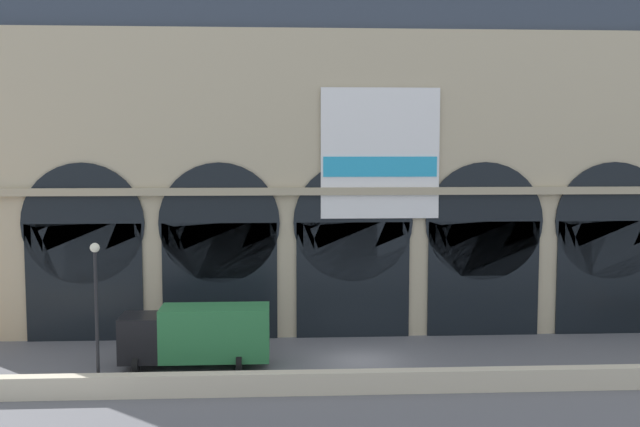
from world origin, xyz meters
TOP-DOWN VIEW (x-y plane):
  - ground_plane at (0.00, 0.00)m, footprint 200.00×200.00m
  - quay_parapet_wall at (0.00, -5.09)m, footprint 90.00×0.70m
  - station_building at (0.03, 7.49)m, footprint 48.26×5.41m
  - box_truck_midwest at (-8.51, -0.64)m, footprint 7.50×2.91m
  - street_lamp_quayside at (-12.65, -4.29)m, footprint 0.44×0.44m

SIDE VIEW (x-z plane):
  - ground_plane at x=0.00m, z-range 0.00..0.00m
  - quay_parapet_wall at x=0.00m, z-range 0.00..1.02m
  - box_truck_midwest at x=-8.51m, z-range 0.14..3.26m
  - street_lamp_quayside at x=-12.65m, z-range 0.96..7.86m
  - station_building at x=0.03m, z-range -0.27..21.06m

